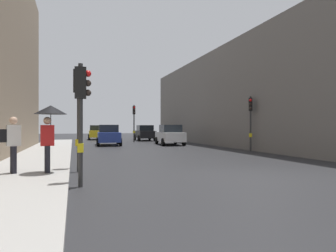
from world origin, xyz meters
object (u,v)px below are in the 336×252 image
Objects in this scene: traffic_light_near_right at (79,99)px; pedestrian_with_umbrella at (50,120)px; traffic_light_near_left at (81,102)px; car_blue_van at (109,135)px; traffic_light_mid_street at (251,113)px; car_white_compact at (170,135)px; car_dark_suv at (145,133)px; car_yellow_taxi at (97,132)px; traffic_light_far_median at (134,117)px; pedestrian_with_black_backpack at (12,141)px.

pedestrian_with_umbrella is at bearing -137.94° from traffic_light_near_right.
car_blue_van is (2.70, 17.21, -1.41)m from traffic_light_near_left.
pedestrian_with_umbrella is (-11.70, -6.22, -0.63)m from traffic_light_mid_street.
traffic_light_near_right reaches higher than car_white_compact.
car_white_compact is (7.89, 15.96, -1.41)m from traffic_light_near_left.
traffic_light_near_right reaches higher than car_blue_van.
car_dark_suv and car_yellow_taxi have the same top height.
pedestrian_with_umbrella is (-8.49, -22.23, 0.96)m from car_dark_suv.
car_blue_van is (2.71, 14.55, -1.72)m from traffic_light_near_right.
car_white_compact is (7.90, 13.31, -1.72)m from traffic_light_near_right.
traffic_light_far_median is 5.11m from car_blue_van.
car_dark_suv is (7.57, 21.40, -1.72)m from traffic_light_near_right.
pedestrian_with_umbrella reaches higher than pedestrian_with_black_backpack.
traffic_light_near_left is at bearing -107.45° from car_dark_suv.
traffic_light_near_left is at bearing -116.31° from car_white_compact.
car_yellow_taxi is (-5.35, 12.53, 0.00)m from car_white_compact.
car_blue_van is (0.16, -11.29, 0.00)m from car_yellow_taxi.
traffic_light_near_left is 1.87× the size of pedestrian_with_black_backpack.
traffic_light_near_right is at bearing -100.54° from car_blue_van.
pedestrian_with_umbrella is at bearing -110.90° from car_dark_suv.
traffic_light_mid_street is 1.67× the size of pedestrian_with_umbrella.
car_dark_suv is at bearing 92.31° from car_white_compact.
traffic_light_near_left is (-10.77, -8.04, -0.18)m from traffic_light_mid_street.
pedestrian_with_black_backpack is (-12.81, -6.05, -1.31)m from traffic_light_mid_street.
traffic_light_mid_street is 16.41m from car_dark_suv.
pedestrian_with_black_backpack is at bearing -107.30° from car_blue_van.
pedestrian_with_umbrella is at bearing 116.88° from traffic_light_near_left.
traffic_light_near_left is (-5.70, -20.95, -0.34)m from traffic_light_far_median.
traffic_light_far_median is 0.89× the size of car_dark_suv.
car_white_compact is 1.00× the size of car_blue_van.
traffic_light_near_right is (-0.00, 2.66, 0.31)m from traffic_light_near_left.
traffic_light_near_right is at bearing 90.08° from traffic_light_near_left.
car_white_compact is (2.19, -4.99, -1.75)m from traffic_light_far_median.
traffic_light_mid_street is at bearing -48.64° from car_blue_van.
traffic_light_far_median is at bearing 113.70° from car_white_compact.
traffic_light_near_left is 28.64m from car_yellow_taxi.
car_yellow_taxi is at bearing 80.20° from pedestrian_with_black_backpack.
car_dark_suv is (-3.21, 16.02, -1.59)m from traffic_light_mid_street.
traffic_light_far_median is at bearing -67.27° from car_yellow_taxi.
car_yellow_taxi is 26.91m from pedestrian_with_umbrella.
traffic_light_near_left is 0.88× the size of traffic_light_near_right.
car_yellow_taxi is at bearing 111.92° from traffic_light_mid_street.
traffic_light_mid_street is 22.10m from car_yellow_taxi.
car_yellow_taxi is 11.29m from car_blue_van.
traffic_light_near_right reaches higher than pedestrian_with_black_backpack.
traffic_light_near_left is at bearing -95.10° from car_yellow_taxi.
traffic_light_near_left is 1.55× the size of pedestrian_with_umbrella.
car_dark_suv is 2.41× the size of pedestrian_with_black_backpack.
car_white_compact is 2.44× the size of pedestrian_with_black_backpack.
car_white_compact and car_blue_van have the same top height.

